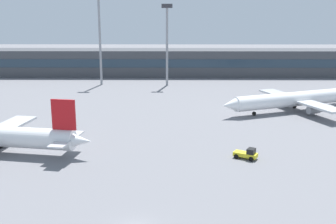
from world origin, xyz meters
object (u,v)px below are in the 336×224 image
floodlight_tower_east (167,39)px  airplane_mid (295,99)px  baggage_tug_yellow (247,154)px  floodlight_tower_west (100,32)px

floodlight_tower_east → airplane_mid: bearing=-48.7°
airplane_mid → baggage_tug_yellow: size_ratio=9.10×
airplane_mid → baggage_tug_yellow: (-16.12, -31.21, -1.99)m
airplane_mid → floodlight_tower_west: 61.52m
airplane_mid → floodlight_tower_west: bearing=145.1°
baggage_tug_yellow → floodlight_tower_east: (-13.01, 64.40, 13.23)m
airplane_mid → floodlight_tower_east: (-29.13, 33.19, 11.24)m
baggage_tug_yellow → floodlight_tower_west: (-33.16, 65.55, 15.25)m
floodlight_tower_west → floodlight_tower_east: bearing=-3.3°
baggage_tug_yellow → floodlight_tower_west: size_ratio=0.14×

